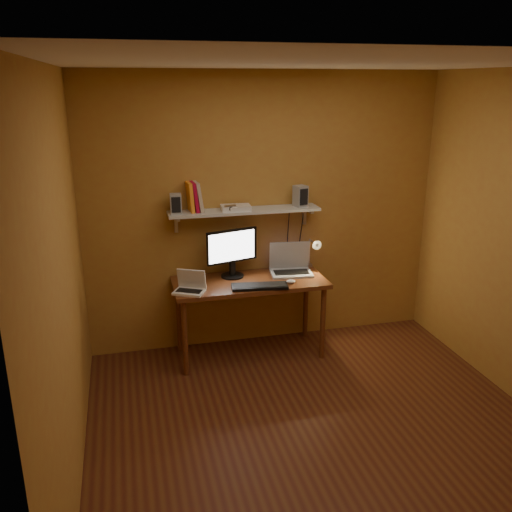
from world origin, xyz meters
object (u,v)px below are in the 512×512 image
object	(u,v)px
laptop	(290,265)
desk_lamp	(313,250)
desk	(250,289)
wall_shelf	(244,211)
router	(236,208)
shelf_camera	(230,208)
speaker_right	(300,196)
mouse	(291,281)
keyboard	(260,286)
speaker_left	(176,204)
monitor	(232,251)
netbook	(190,286)

from	to	relation	value
laptop	desk_lamp	size ratio (longest dim) A/B	1.10
desk	laptop	size ratio (longest dim) A/B	3.39
wall_shelf	desk_lamp	bearing A→B (deg)	-5.88
laptop	router	bearing A→B (deg)	179.56
wall_shelf	desk_lamp	xyz separation A→B (m)	(0.66, -0.07, -0.40)
shelf_camera	router	bearing A→B (deg)	43.03
speaker_right	router	size ratio (longest dim) A/B	0.73
mouse	router	bearing A→B (deg)	149.36
speaker_right	router	world-z (taller)	speaker_right
keyboard	router	world-z (taller)	router
wall_shelf	speaker_left	xyz separation A→B (m)	(-0.62, -0.01, 0.10)
desk_lamp	speaker_right	distance (m)	0.53
monitor	speaker_left	world-z (taller)	speaker_left
netbook	wall_shelf	bearing A→B (deg)	59.05
monitor	speaker_right	distance (m)	0.82
desk	laptop	xyz separation A→B (m)	(0.43, 0.12, 0.16)
mouse	laptop	bearing A→B (deg)	81.75
desk	monitor	xyz separation A→B (m)	(-0.13, 0.14, 0.34)
wall_shelf	speaker_right	world-z (taller)	speaker_right
wall_shelf	mouse	xyz separation A→B (m)	(0.35, -0.35, -0.59)
desk_lamp	monitor	bearing A→B (deg)	179.18
wall_shelf	laptop	bearing A→B (deg)	-9.66
speaker_right	shelf_camera	distance (m)	0.69
desk_lamp	speaker_left	size ratio (longest dim) A/B	2.12
monitor	speaker_right	bearing A→B (deg)	-10.01
wall_shelf	keyboard	size ratio (longest dim) A/B	2.83
netbook	laptop	bearing A→B (deg)	42.94
mouse	monitor	bearing A→B (deg)	156.26
shelf_camera	router	size ratio (longest dim) A/B	0.40
desk_lamp	router	world-z (taller)	router
desk	wall_shelf	distance (m)	0.72
keyboard	speaker_right	world-z (taller)	speaker_right
laptop	netbook	distance (m)	1.03
desk_lamp	desk	bearing A→B (deg)	-169.19
keyboard	desk_lamp	size ratio (longest dim) A/B	1.32
netbook	desk_lamp	world-z (taller)	desk_lamp
wall_shelf	speaker_left	world-z (taller)	speaker_left
monitor	laptop	size ratio (longest dim) A/B	1.19
laptop	speaker_right	xyz separation A→B (m)	(0.11, 0.08, 0.65)
wall_shelf	speaker_left	distance (m)	0.63
wall_shelf	keyboard	bearing A→B (deg)	-83.86
speaker_right	speaker_left	bearing A→B (deg)	163.73
monitor	mouse	size ratio (longest dim) A/B	5.72
shelf_camera	laptop	bearing A→B (deg)	-0.57
desk_lamp	shelf_camera	size ratio (longest dim) A/B	3.54
netbook	shelf_camera	distance (m)	0.78
keyboard	monitor	bearing A→B (deg)	124.81
monitor	desk_lamp	world-z (taller)	monitor
desk	speaker_right	xyz separation A→B (m)	(0.54, 0.20, 0.81)
desk	speaker_left	distance (m)	1.03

